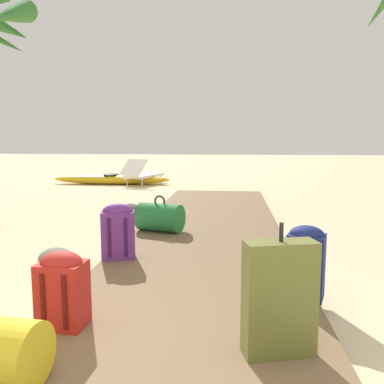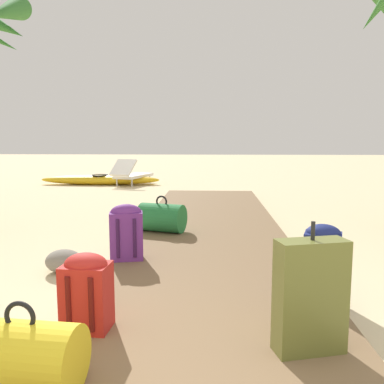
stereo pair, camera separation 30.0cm
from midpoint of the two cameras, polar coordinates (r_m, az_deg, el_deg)
ground_plane at (r=4.74m, az=0.55°, el=-8.66°), size 60.00×60.00×0.00m
boardwalk at (r=5.55m, az=0.90°, el=-5.82°), size 2.01×8.49×0.08m
backpack_red at (r=2.81m, az=-17.86°, el=-13.12°), size 0.32×0.26×0.51m
backpack_purple at (r=4.22m, az=-11.36°, el=-5.43°), size 0.37×0.26×0.58m
duffel_bag_green at (r=5.43m, az=-5.92°, el=-3.65°), size 0.68×0.54×0.49m
duffel_bag_yellow at (r=2.36m, az=-26.64°, el=-20.17°), size 0.61×0.40×0.46m
suitcase_olive at (r=2.46m, az=13.06°, el=-14.31°), size 0.44×0.26×0.78m
backpack_navy at (r=3.32m, az=15.57°, el=-9.13°), size 0.33×0.29×0.58m
lounge_chair at (r=11.71m, az=-9.38°, el=2.56°), size 1.04×1.67×0.76m
kayak at (r=12.04m, az=-13.64°, el=1.71°), size 3.49×0.64×0.30m
rock_left_far at (r=7.02m, az=-10.43°, el=-2.57°), size 0.45×0.45×0.21m
rock_left_mid at (r=4.29m, az=-19.72°, el=-9.26°), size 0.44×0.41×0.23m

